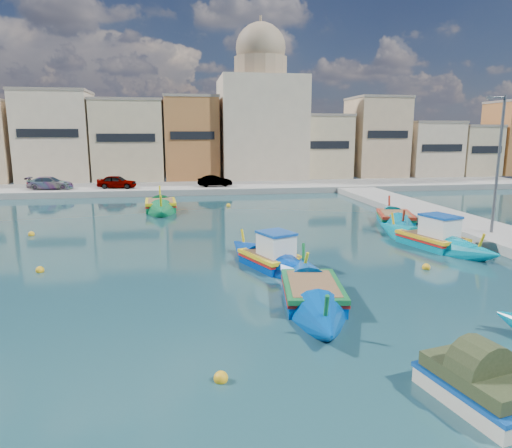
{
  "coord_description": "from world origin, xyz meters",
  "views": [
    {
      "loc": [
        0.36,
        -16.8,
        5.98
      ],
      "look_at": [
        4.0,
        6.0,
        1.4
      ],
      "focal_mm": 32.0,
      "sensor_mm": 36.0,
      "label": 1
    }
  ],
  "objects_px": {
    "luzzu_blue_cabin": "(271,260)",
    "luzzu_cyan_mid": "(395,219)",
    "church_block": "(261,114)",
    "tender_near": "(478,387)",
    "luzzu_green": "(161,207)",
    "quay_street_lamp": "(497,164)",
    "luzzu_blue_south": "(312,295)",
    "luzzu_turquoise_cabin": "(432,241)"
  },
  "relations": [
    {
      "from": "quay_street_lamp",
      "to": "luzzu_blue_south",
      "type": "xyz_separation_m",
      "value": [
        -12.6,
        -7.63,
        -4.08
      ]
    },
    {
      "from": "church_block",
      "to": "luzzu_cyan_mid",
      "type": "xyz_separation_m",
      "value": [
        4.47,
        -28.31,
        -8.14
      ]
    },
    {
      "from": "quay_street_lamp",
      "to": "luzzu_turquoise_cabin",
      "type": "height_order",
      "value": "quay_street_lamp"
    },
    {
      "from": "luzzu_cyan_mid",
      "to": "luzzu_blue_cabin",
      "type": "bearing_deg",
      "value": -139.49
    },
    {
      "from": "luzzu_green",
      "to": "luzzu_turquoise_cabin",
      "type": "bearing_deg",
      "value": -43.97
    },
    {
      "from": "luzzu_turquoise_cabin",
      "to": "luzzu_blue_cabin",
      "type": "xyz_separation_m",
      "value": [
        -9.26,
        -2.34,
        -0.02
      ]
    },
    {
      "from": "church_block",
      "to": "luzzu_green",
      "type": "distance_m",
      "value": 24.67
    },
    {
      "from": "luzzu_turquoise_cabin",
      "to": "luzzu_green",
      "type": "relative_size",
      "value": 0.99
    },
    {
      "from": "luzzu_turquoise_cabin",
      "to": "luzzu_green",
      "type": "distance_m",
      "value": 20.79
    },
    {
      "from": "luzzu_blue_cabin",
      "to": "quay_street_lamp",
      "type": "bearing_deg",
      "value": 13.02
    },
    {
      "from": "luzzu_turquoise_cabin",
      "to": "luzzu_cyan_mid",
      "type": "bearing_deg",
      "value": 81.31
    },
    {
      "from": "quay_street_lamp",
      "to": "luzzu_blue_south",
      "type": "distance_m",
      "value": 15.28
    },
    {
      "from": "quay_street_lamp",
      "to": "luzzu_green",
      "type": "height_order",
      "value": "quay_street_lamp"
    },
    {
      "from": "luzzu_turquoise_cabin",
      "to": "luzzu_blue_south",
      "type": "distance_m",
      "value": 11.07
    },
    {
      "from": "church_block",
      "to": "luzzu_blue_cabin",
      "type": "xyz_separation_m",
      "value": [
        -5.78,
        -37.06,
        -8.09
      ]
    },
    {
      "from": "quay_street_lamp",
      "to": "tender_near",
      "type": "bearing_deg",
      "value": -126.62
    },
    {
      "from": "luzzu_green",
      "to": "luzzu_blue_south",
      "type": "bearing_deg",
      "value": -73.5
    },
    {
      "from": "luzzu_blue_cabin",
      "to": "luzzu_cyan_mid",
      "type": "xyz_separation_m",
      "value": [
        10.24,
        8.75,
        -0.04
      ]
    },
    {
      "from": "luzzu_turquoise_cabin",
      "to": "luzzu_cyan_mid",
      "type": "distance_m",
      "value": 6.48
    },
    {
      "from": "church_block",
      "to": "luzzu_blue_south",
      "type": "height_order",
      "value": "church_block"
    },
    {
      "from": "luzzu_green",
      "to": "tender_near",
      "type": "bearing_deg",
      "value": -73.73
    },
    {
      "from": "quay_street_lamp",
      "to": "tender_near",
      "type": "relative_size",
      "value": 2.71
    },
    {
      "from": "church_block",
      "to": "quay_street_lamp",
      "type": "distance_m",
      "value": 35.04
    },
    {
      "from": "quay_street_lamp",
      "to": "luzzu_blue_cabin",
      "type": "distance_m",
      "value": 14.15
    },
    {
      "from": "luzzu_blue_cabin",
      "to": "tender_near",
      "type": "height_order",
      "value": "luzzu_blue_cabin"
    },
    {
      "from": "luzzu_blue_cabin",
      "to": "luzzu_cyan_mid",
      "type": "height_order",
      "value": "luzzu_blue_cabin"
    },
    {
      "from": "luzzu_green",
      "to": "luzzu_blue_south",
      "type": "height_order",
      "value": "luzzu_green"
    },
    {
      "from": "luzzu_blue_cabin",
      "to": "luzzu_blue_south",
      "type": "bearing_deg",
      "value": -82.25
    },
    {
      "from": "quay_street_lamp",
      "to": "luzzu_cyan_mid",
      "type": "relative_size",
      "value": 0.89
    },
    {
      "from": "luzzu_turquoise_cabin",
      "to": "tender_near",
      "type": "height_order",
      "value": "luzzu_turquoise_cabin"
    },
    {
      "from": "luzzu_blue_cabin",
      "to": "tender_near",
      "type": "bearing_deg",
      "value": -77.55
    },
    {
      "from": "tender_near",
      "to": "luzzu_blue_south",
      "type": "bearing_deg",
      "value": 105.54
    },
    {
      "from": "church_block",
      "to": "tender_near",
      "type": "relative_size",
      "value": 6.48
    },
    {
      "from": "quay_street_lamp",
      "to": "luzzu_green",
      "type": "relative_size",
      "value": 0.9
    },
    {
      "from": "quay_street_lamp",
      "to": "luzzu_blue_south",
      "type": "bearing_deg",
      "value": -148.79
    },
    {
      "from": "church_block",
      "to": "luzzu_turquoise_cabin",
      "type": "xyz_separation_m",
      "value": [
        3.49,
        -34.71,
        -8.07
      ]
    },
    {
      "from": "luzzu_green",
      "to": "luzzu_blue_south",
      "type": "xyz_separation_m",
      "value": [
        6.33,
        -21.36,
        -0.04
      ]
    },
    {
      "from": "church_block",
      "to": "luzzu_cyan_mid",
      "type": "height_order",
      "value": "church_block"
    },
    {
      "from": "church_block",
      "to": "luzzu_turquoise_cabin",
      "type": "distance_m",
      "value": 35.81
    },
    {
      "from": "church_block",
      "to": "luzzu_blue_south",
      "type": "relative_size",
      "value": 2.17
    },
    {
      "from": "luzzu_blue_south",
      "to": "quay_street_lamp",
      "type": "bearing_deg",
      "value": 31.21
    },
    {
      "from": "luzzu_blue_south",
      "to": "tender_near",
      "type": "xyz_separation_m",
      "value": [
        1.89,
        -6.78,
        0.15
      ]
    }
  ]
}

